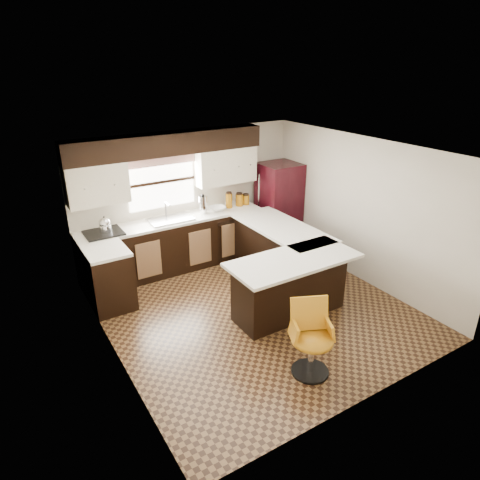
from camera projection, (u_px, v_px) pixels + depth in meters
floor at (255, 309)px, 6.50m from camera, size 4.40×4.40×0.00m
ceiling at (257, 152)px, 5.55m from camera, size 4.40×4.40×0.00m
wall_back at (188, 197)px, 7.74m from camera, size 4.40×0.00×4.40m
wall_front at (377, 309)px, 4.31m from camera, size 4.40×0.00×4.40m
wall_left at (107, 273)px, 5.01m from camera, size 0.00×4.40×4.40m
wall_right at (362, 211)px, 7.04m from camera, size 0.00×4.40×4.40m
base_cab_back at (175, 245)px, 7.59m from camera, size 3.30×0.60×0.90m
base_cab_left at (109, 280)px, 6.43m from camera, size 0.60×0.70×0.90m
counter_back at (173, 220)px, 7.40m from camera, size 3.30×0.60×0.04m
counter_left at (106, 251)px, 6.24m from camera, size 0.60×0.70×0.04m
soffit at (168, 144)px, 7.01m from camera, size 3.40×0.35×0.36m
upper_cab_left at (97, 184)px, 6.62m from camera, size 0.94×0.35×0.64m
upper_cab_right at (225, 166)px, 7.73m from camera, size 1.14×0.35×0.64m
window_pane at (162, 182)px, 7.35m from camera, size 1.20×0.02×0.90m
valance at (161, 160)px, 7.16m from camera, size 1.30×0.06×0.18m
sink at (171, 219)px, 7.35m from camera, size 0.75×0.45×0.03m
dishwasher at (231, 240)px, 7.86m from camera, size 0.58×0.03×0.78m
cooktop at (104, 233)px, 6.79m from camera, size 0.58×0.50×0.02m
peninsula_long at (279, 254)px, 7.25m from camera, size 0.60×1.95×0.90m
peninsula_return at (290, 287)px, 6.23m from camera, size 1.65×0.60×0.90m
counter_pen_long at (282, 228)px, 7.08m from camera, size 0.84×1.95×0.04m
counter_pen_return at (294, 260)px, 5.96m from camera, size 1.89×0.84×0.04m
refrigerator at (279, 206)px, 8.37m from camera, size 0.72×0.69×1.68m
bar_chair at (312, 341)px, 5.02m from camera, size 0.66×0.66×0.93m
kettle at (105, 224)px, 6.75m from camera, size 0.19×0.19×0.26m
percolator at (203, 205)px, 7.61m from camera, size 0.15×0.15×0.32m
mixing_bowl at (217, 209)px, 7.80m from camera, size 0.30×0.30×0.07m
canister_large at (229, 201)px, 7.90m from camera, size 0.12×0.12×0.27m
canister_med at (239, 200)px, 8.02m from camera, size 0.14×0.14×0.22m
canister_small at (246, 200)px, 8.10m from camera, size 0.13×0.13×0.18m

